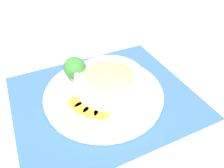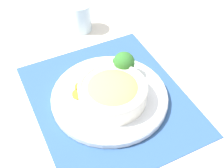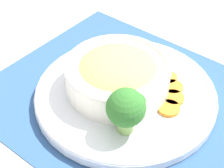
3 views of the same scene
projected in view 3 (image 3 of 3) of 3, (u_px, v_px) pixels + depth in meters
ground_plane at (125, 100)px, 0.68m from camera, size 4.00×4.00×0.00m
placemat at (125, 99)px, 0.67m from camera, size 0.42×0.49×0.00m
plate at (125, 94)px, 0.67m from camera, size 0.32×0.32×0.02m
bowl at (119, 73)px, 0.65m from camera, size 0.18×0.18×0.07m
broccoli_floret at (126, 108)px, 0.56m from camera, size 0.06×0.06×0.08m
carrot_slice_near at (169, 108)px, 0.63m from camera, size 0.04×0.04×0.01m
carrot_slice_middle at (173, 98)px, 0.65m from camera, size 0.04×0.04×0.01m
carrot_slice_far at (172, 87)px, 0.67m from camera, size 0.04×0.04×0.01m
carrot_slice_extra at (167, 78)px, 0.69m from camera, size 0.04×0.04×0.01m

